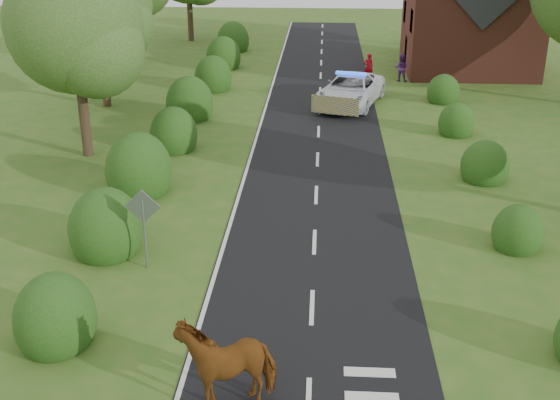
# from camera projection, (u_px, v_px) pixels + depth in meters

# --- Properties ---
(ground) EXTENTS (120.00, 120.00, 0.00)m
(ground) POSITION_uv_depth(u_px,v_px,m) (312.00, 308.00, 19.01)
(ground) COLOR #33631C
(road) EXTENTS (6.00, 70.00, 0.02)m
(road) POSITION_uv_depth(u_px,v_px,m) (318.00, 138.00, 32.80)
(road) COLOR black
(road) RESTS_ON ground
(road_markings) EXTENTS (4.96, 70.00, 0.01)m
(road_markings) POSITION_uv_depth(u_px,v_px,m) (282.00, 151.00, 30.98)
(road_markings) COLOR white
(road_markings) RESTS_ON road
(hedgerow_left) EXTENTS (2.75, 50.41, 3.00)m
(hedgerow_left) POSITION_uv_depth(u_px,v_px,m) (165.00, 142.00, 29.85)
(hedgerow_left) COLOR #194316
(hedgerow_left) RESTS_ON ground
(hedgerow_right) EXTENTS (2.10, 45.78, 2.10)m
(hedgerow_right) POSITION_uv_depth(u_px,v_px,m) (478.00, 157.00, 28.73)
(hedgerow_right) COLOR #194316
(hedgerow_right) RESTS_ON ground
(tree_left_a) EXTENTS (5.74, 5.60, 8.38)m
(tree_left_a) POSITION_uv_depth(u_px,v_px,m) (80.00, 32.00, 28.40)
(tree_left_a) COLOR #332316
(tree_left_a) RESTS_ON ground
(tree_left_b) EXTENTS (5.74, 5.60, 8.07)m
(tree_left_b) POSITION_uv_depth(u_px,v_px,m) (102.00, 11.00, 35.96)
(tree_left_b) COLOR #332316
(tree_left_b) RESTS_ON ground
(road_sign) EXTENTS (1.06, 0.08, 2.53)m
(road_sign) POSITION_uv_depth(u_px,v_px,m) (143.00, 217.00, 20.50)
(road_sign) COLOR gray
(road_sign) RESTS_ON ground
(house) EXTENTS (8.00, 7.40, 9.17)m
(house) POSITION_uv_depth(u_px,v_px,m) (472.00, 12.00, 44.59)
(house) COLOR brown
(house) RESTS_ON ground
(cow) EXTENTS (2.76, 2.18, 1.74)m
(cow) POSITION_uv_depth(u_px,v_px,m) (227.00, 365.00, 15.21)
(cow) COLOR brown
(cow) RESTS_ON ground
(police_van) EXTENTS (4.33, 6.53, 1.81)m
(police_van) POSITION_uv_depth(u_px,v_px,m) (350.00, 90.00, 37.92)
(police_van) COLOR silver
(police_van) RESTS_ON ground
(pedestrian_red) EXTENTS (0.69, 0.55, 1.65)m
(pedestrian_red) POSITION_uv_depth(u_px,v_px,m) (368.00, 67.00, 43.39)
(pedestrian_red) COLOR #B6061A
(pedestrian_red) RESTS_ON ground
(pedestrian_purple) EXTENTS (0.91, 0.77, 1.66)m
(pedestrian_purple) POSITION_uv_depth(u_px,v_px,m) (401.00, 68.00, 43.14)
(pedestrian_purple) COLOR #501F75
(pedestrian_purple) RESTS_ON ground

